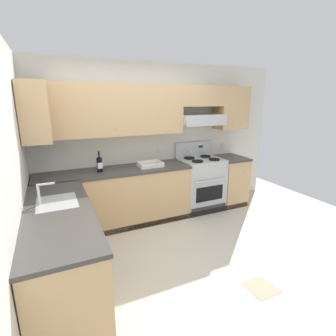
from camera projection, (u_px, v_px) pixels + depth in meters
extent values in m
plane|color=beige|center=(173.00, 260.00, 3.26)|extent=(7.04, 7.04, 0.00)
cube|color=olive|center=(261.00, 287.00, 2.78)|extent=(0.30, 0.30, 0.01)
cube|color=silver|center=(156.00, 139.00, 4.54)|extent=(4.68, 0.12, 2.55)
cube|color=tan|center=(112.00, 110.00, 3.86)|extent=(2.25, 0.34, 0.76)
cube|color=tan|center=(231.00, 108.00, 4.76)|extent=(0.58, 0.34, 0.76)
cube|color=tan|center=(200.00, 96.00, 4.43)|extent=(0.80, 0.34, 0.34)
cube|color=#B7BABC|center=(200.00, 119.00, 4.49)|extent=(0.80, 0.46, 0.17)
cube|color=#B7BABC|center=(207.00, 125.00, 4.32)|extent=(0.80, 0.03, 0.04)
sphere|color=silver|center=(115.00, 129.00, 3.77)|extent=(0.02, 0.02, 0.02)
sphere|color=silver|center=(233.00, 123.00, 4.63)|extent=(0.02, 0.02, 0.02)
sphere|color=silver|center=(241.00, 123.00, 4.71)|extent=(0.02, 0.02, 0.02)
cube|color=silver|center=(160.00, 151.00, 4.54)|extent=(0.08, 0.01, 0.12)
cube|color=silver|center=(160.00, 150.00, 4.53)|extent=(0.03, 0.00, 0.03)
cube|color=silver|center=(160.00, 152.00, 4.54)|extent=(0.03, 0.00, 0.03)
cube|color=silver|center=(224.00, 145.00, 5.09)|extent=(0.08, 0.01, 0.12)
cube|color=silver|center=(224.00, 144.00, 5.08)|extent=(0.03, 0.00, 0.03)
cube|color=silver|center=(224.00, 146.00, 5.09)|extent=(0.03, 0.00, 0.03)
cube|color=silver|center=(9.00, 176.00, 2.36)|extent=(0.12, 4.00, 2.55)
cube|color=tan|center=(34.00, 112.00, 3.29)|extent=(0.34, 0.64, 0.76)
cube|color=tan|center=(117.00, 199.00, 4.09)|extent=(2.32, 0.61, 0.87)
cube|color=#3D3A38|center=(116.00, 171.00, 3.97)|extent=(2.34, 0.63, 0.04)
cube|color=tan|center=(229.00, 181.00, 4.97)|extent=(0.49, 0.61, 0.87)
cube|color=#3D3A38|center=(230.00, 158.00, 4.85)|extent=(0.52, 0.63, 0.04)
cube|color=black|center=(161.00, 221.00, 4.20)|extent=(3.54, 0.06, 0.09)
sphere|color=silver|center=(89.00, 195.00, 3.56)|extent=(0.03, 0.03, 0.03)
sphere|color=silver|center=(244.00, 173.00, 4.66)|extent=(0.03, 0.03, 0.03)
cube|color=tan|center=(63.00, 253.00, 2.64)|extent=(0.61, 1.89, 0.87)
cube|color=#3D3A38|center=(58.00, 212.00, 2.52)|extent=(0.63, 1.91, 0.04)
cube|color=black|center=(94.00, 279.00, 2.85)|extent=(0.06, 1.85, 0.09)
cube|color=#999B9E|center=(57.00, 202.00, 2.72)|extent=(0.40, 0.48, 0.01)
cube|color=#28282B|center=(58.00, 209.00, 2.74)|extent=(0.34, 0.42, 0.14)
cylinder|color=silver|center=(39.00, 194.00, 2.63)|extent=(0.03, 0.03, 0.22)
cylinder|color=silver|center=(46.00, 184.00, 2.64)|extent=(0.16, 0.02, 0.02)
cube|color=#B7BABC|center=(201.00, 185.00, 4.71)|extent=(0.76, 0.58, 0.91)
cube|color=black|center=(210.00, 194.00, 4.47)|extent=(0.53, 0.01, 0.26)
cylinder|color=silver|center=(211.00, 181.00, 4.39)|extent=(0.65, 0.02, 0.02)
cube|color=#333333|center=(209.00, 209.00, 4.55)|extent=(0.70, 0.01, 0.11)
cube|color=#B7BABC|center=(202.00, 160.00, 4.59)|extent=(0.76, 0.58, 0.02)
cube|color=#B7BABC|center=(194.00, 150.00, 4.80)|extent=(0.76, 0.04, 0.29)
cube|color=#053F0C|center=(201.00, 147.00, 4.82)|extent=(0.09, 0.01, 0.04)
cylinder|color=black|center=(197.00, 161.00, 4.40)|extent=(0.19, 0.19, 0.02)
cylinder|color=black|center=(197.00, 162.00, 4.40)|extent=(0.07, 0.07, 0.01)
cylinder|color=black|center=(214.00, 159.00, 4.54)|extent=(0.19, 0.19, 0.02)
cylinder|color=black|center=(214.00, 160.00, 4.54)|extent=(0.07, 0.07, 0.01)
cylinder|color=black|center=(189.00, 158.00, 4.64)|extent=(0.19, 0.19, 0.02)
cylinder|color=black|center=(189.00, 158.00, 4.65)|extent=(0.07, 0.07, 0.01)
cylinder|color=black|center=(205.00, 156.00, 4.78)|extent=(0.19, 0.19, 0.02)
cylinder|color=black|center=(205.00, 157.00, 4.78)|extent=(0.07, 0.07, 0.01)
cylinder|color=white|center=(185.00, 152.00, 4.70)|extent=(0.04, 0.02, 0.04)
cylinder|color=white|center=(191.00, 151.00, 4.76)|extent=(0.04, 0.02, 0.04)
cylinder|color=white|center=(198.00, 151.00, 4.82)|extent=(0.04, 0.02, 0.04)
cylinder|color=white|center=(204.00, 150.00, 4.87)|extent=(0.04, 0.02, 0.04)
cylinder|color=black|center=(100.00, 165.00, 3.85)|extent=(0.08, 0.08, 0.21)
cone|color=black|center=(99.00, 157.00, 3.82)|extent=(0.08, 0.08, 0.04)
cylinder|color=black|center=(99.00, 153.00, 3.80)|extent=(0.03, 0.03, 0.09)
cylinder|color=gold|center=(99.00, 150.00, 3.79)|extent=(0.03, 0.03, 0.02)
cube|color=silver|center=(100.00, 166.00, 3.81)|extent=(0.07, 0.00, 0.09)
cube|color=white|center=(150.00, 166.00, 4.17)|extent=(0.30, 0.22, 0.02)
cube|color=white|center=(153.00, 166.00, 4.04)|extent=(0.38, 0.01, 0.07)
cube|color=white|center=(147.00, 162.00, 4.27)|extent=(0.38, 0.01, 0.07)
cube|color=white|center=(140.00, 165.00, 4.08)|extent=(0.01, 0.25, 0.07)
cube|color=white|center=(161.00, 163.00, 4.23)|extent=(0.01, 0.25, 0.07)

